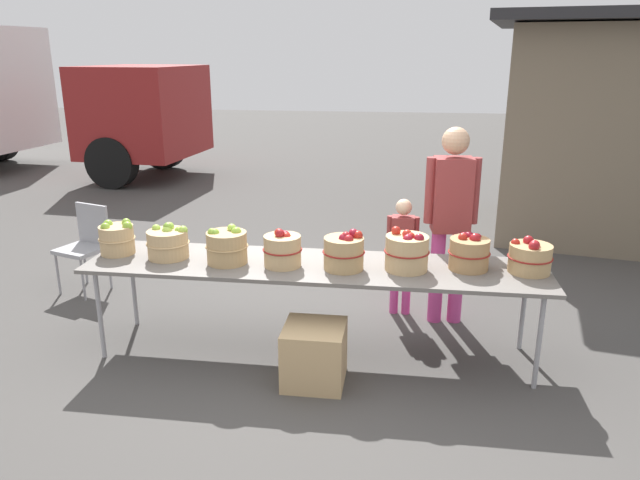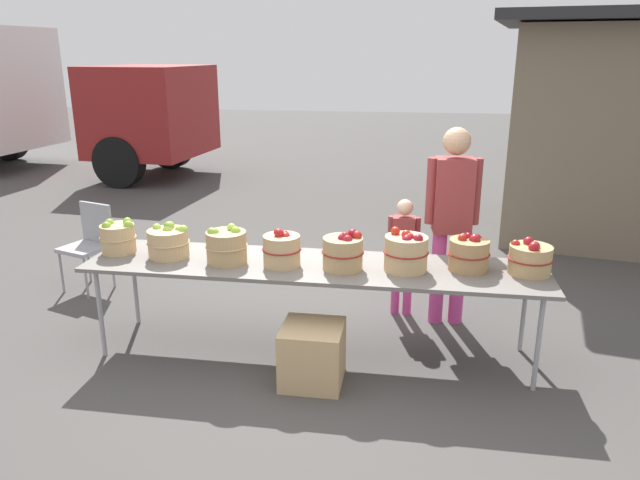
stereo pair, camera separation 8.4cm
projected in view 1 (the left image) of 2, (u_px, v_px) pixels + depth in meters
The scene contains 15 objects.
ground_plane at pixel (315, 352), 4.79m from camera, with size 40.00×40.00×0.00m, color #474442.
market_table at pixel (315, 268), 4.58m from camera, with size 3.50×0.76×0.75m.
apple_basket_green_0 at pixel (117, 238), 4.78m from camera, with size 0.29×0.29×0.27m.
apple_basket_green_1 at pixel (168, 243), 4.69m from camera, with size 0.34×0.34×0.28m.
apple_basket_green_2 at pixel (227, 247), 4.56m from camera, with size 0.33×0.33×0.29m.
apple_basket_red_0 at pixel (283, 249), 4.50m from camera, with size 0.30×0.30×0.30m.
apple_basket_red_1 at pixel (344, 252), 4.43m from camera, with size 0.32×0.32×0.30m.
apple_basket_red_2 at pixel (407, 252), 4.41m from camera, with size 0.34×0.34×0.32m.
apple_basket_red_3 at pixel (469, 252), 4.44m from camera, with size 0.31×0.31×0.28m.
apple_basket_red_4 at pixel (530, 257), 4.37m from camera, with size 0.32×0.32×0.26m.
vendor_adult at pixel (451, 211), 5.06m from camera, with size 0.45×0.26×1.72m.
child_customer at pixel (402, 247), 5.33m from camera, with size 0.28×0.15×1.08m.
food_kiosk at pixel (632, 127), 7.56m from camera, with size 3.98×3.50×2.74m.
folding_chair at pixel (86, 241), 5.92m from camera, with size 0.51×0.51×0.86m.
produce_crate at pixel (314, 354), 4.31m from camera, with size 0.44×0.44×0.44m, color tan.
Camera 1 is at (0.64, -4.25, 2.30)m, focal length 33.68 mm.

